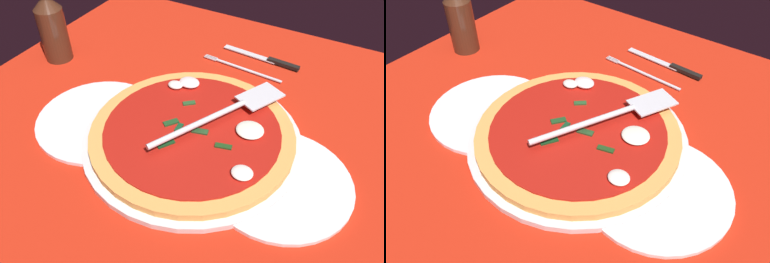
# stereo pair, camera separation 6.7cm
# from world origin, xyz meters

# --- Properties ---
(ground_plane) EXTENTS (1.00, 1.00, 0.01)m
(ground_plane) POSITION_xyz_m (0.00, 0.00, -0.00)
(ground_plane) COLOR red
(checker_pattern) EXTENTS (1.00, 1.00, 0.00)m
(checker_pattern) POSITION_xyz_m (0.00, 0.00, 0.00)
(checker_pattern) COLOR white
(checker_pattern) RESTS_ON ground_plane
(pizza_pan) EXTENTS (0.38, 0.38, 0.01)m
(pizza_pan) POSITION_xyz_m (-0.02, 0.04, 0.01)
(pizza_pan) COLOR silver
(pizza_pan) RESTS_ON ground_plane
(dinner_plate_left) EXTENTS (0.23, 0.23, 0.01)m
(dinner_plate_left) POSITION_xyz_m (-0.19, 0.00, 0.01)
(dinner_plate_left) COLOR white
(dinner_plate_left) RESTS_ON ground_plane
(dinner_plate_right) EXTENTS (0.23, 0.23, 0.01)m
(dinner_plate_right) POSITION_xyz_m (0.14, 0.02, 0.01)
(dinner_plate_right) COLOR white
(dinner_plate_right) RESTS_ON ground_plane
(pizza) EXTENTS (0.35, 0.35, 0.03)m
(pizza) POSITION_xyz_m (-0.02, 0.04, 0.02)
(pizza) COLOR #E29D4A
(pizza) RESTS_ON pizza_pan
(pizza_server) EXTENTS (0.15, 0.26, 0.01)m
(pizza_server) POSITION_xyz_m (0.01, 0.08, 0.05)
(pizza_server) COLOR silver
(pizza_server) RESTS_ON pizza
(place_setting_far) EXTENTS (0.21, 0.15, 0.01)m
(place_setting_far) POSITION_xyz_m (-0.01, 0.31, 0.00)
(place_setting_far) COLOR white
(place_setting_far) RESTS_ON ground_plane
(beer_bottle) EXTENTS (0.06, 0.06, 0.24)m
(beer_bottle) POSITION_xyz_m (-0.41, 0.13, 0.09)
(beer_bottle) COLOR #452516
(beer_bottle) RESTS_ON ground_plane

